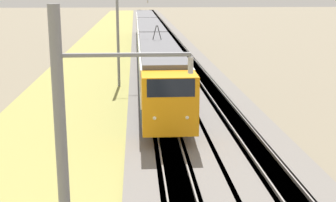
{
  "coord_description": "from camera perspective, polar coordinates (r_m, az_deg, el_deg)",
  "views": [
    {
      "loc": [
        -0.57,
        1.6,
        7.93
      ],
      "look_at": [
        22.66,
        0.0,
        2.29
      ],
      "focal_mm": 50.0,
      "sensor_mm": 36.0,
      "label": 1
    }
  ],
  "objects": [
    {
      "name": "grass_verge",
      "position": [
        51.36,
        -8.74,
        4.64
      ],
      "size": [
        240.0,
        8.91,
        0.12
      ],
      "color": "#99934C",
      "rests_on": "ground"
    },
    {
      "name": "track_adjacent",
      "position": [
        51.49,
        2.55,
        4.92
      ],
      "size": [
        240.0,
        1.57,
        0.45
      ],
      "color": "#4C4238",
      "rests_on": "ground"
    },
    {
      "name": "track_main",
      "position": [
        51.19,
        -2.12,
        4.87
      ],
      "size": [
        240.0,
        1.57,
        0.45
      ],
      "color": "#4C4238",
      "rests_on": "ground"
    },
    {
      "name": "ballast_adjacent",
      "position": [
        51.49,
        2.55,
        4.91
      ],
      "size": [
        240.0,
        4.4,
        0.3
      ],
      "color": "slate",
      "rests_on": "ground"
    },
    {
      "name": "ballast_main",
      "position": [
        51.19,
        -2.12,
        4.86
      ],
      "size": [
        240.0,
        4.4,
        0.3
      ],
      "color": "slate",
      "rests_on": "ground"
    },
    {
      "name": "catenary_mast_mid",
      "position": [
        37.82,
        -6.03,
        7.8
      ],
      "size": [
        0.22,
        2.56,
        8.02
      ],
      "color": "slate",
      "rests_on": "ground"
    },
    {
      "name": "catenary_mast_near",
      "position": [
        9.34,
        -12.11,
        -11.8
      ],
      "size": [
        0.22,
        2.56,
        7.67
      ],
      "color": "slate",
      "rests_on": "ground"
    },
    {
      "name": "passenger_train",
      "position": [
        53.03,
        -2.22,
        7.67
      ],
      "size": [
        62.52,
        2.84,
        5.22
      ],
      "rotation": [
        0.0,
        0.0,
        3.14
      ],
      "color": "orange",
      "rests_on": "ground"
    }
  ]
}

